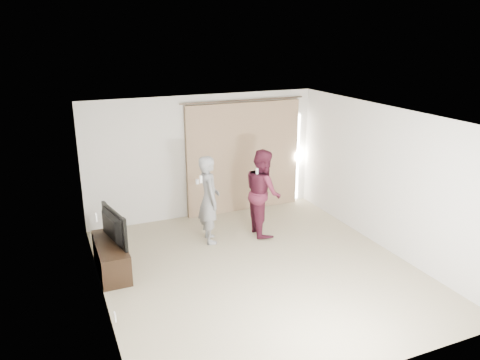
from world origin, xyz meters
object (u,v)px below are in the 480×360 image
object	(u,v)px
tv	(108,227)
person_woman	(263,192)
tv_console	(111,257)
person_man	(209,199)

from	to	relation	value
tv	person_woman	xyz separation A→B (m)	(2.99, 0.41, 0.06)
tv_console	person_woman	distance (m)	3.08
tv_console	tv	world-z (taller)	tv
person_man	tv_console	bearing A→B (deg)	-166.15
person_man	tv	bearing A→B (deg)	-166.15
person_man	person_woman	xyz separation A→B (m)	(1.09, -0.06, 0.01)
tv_console	person_woman	bearing A→B (deg)	7.88
person_man	person_woman	size ratio (longest dim) A/B	0.99
person_woman	tv	bearing A→B (deg)	-172.12
tv_console	person_woman	xyz separation A→B (m)	(2.99, 0.41, 0.60)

